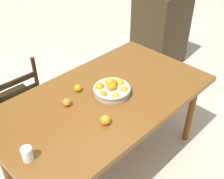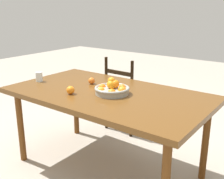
{
  "view_description": "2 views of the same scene",
  "coord_description": "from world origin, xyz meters",
  "px_view_note": "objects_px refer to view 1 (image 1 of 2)",
  "views": [
    {
      "loc": [
        -1.2,
        -1.27,
        2.11
      ],
      "look_at": [
        0.07,
        -0.02,
        0.82
      ],
      "focal_mm": 43.86,
      "sensor_mm": 36.0,
      "label": 1
    },
    {
      "loc": [
        1.44,
        -1.85,
        1.51
      ],
      "look_at": [
        0.07,
        -0.02,
        0.82
      ],
      "focal_mm": 44.3,
      "sensor_mm": 36.0,
      "label": 2
    }
  ],
  "objects_px": {
    "orange_loose_1": "(78,88)",
    "cabinet": "(160,29)",
    "chair_near_window": "(16,103)",
    "drinking_glass": "(27,154)",
    "fruit_bowl": "(112,89)",
    "dining_table": "(104,103)",
    "orange_loose_0": "(67,102)",
    "orange_loose_2": "(105,120)"
  },
  "relations": [
    {
      "from": "chair_near_window",
      "to": "drinking_glass",
      "type": "xyz_separation_m",
      "value": [
        -0.39,
        -0.99,
        0.39
      ]
    },
    {
      "from": "orange_loose_2",
      "to": "orange_loose_1",
      "type": "bearing_deg",
      "value": 75.65
    },
    {
      "from": "cabinet",
      "to": "orange_loose_1",
      "type": "bearing_deg",
      "value": -161.97
    },
    {
      "from": "orange_loose_2",
      "to": "dining_table",
      "type": "bearing_deg",
      "value": 47.36
    },
    {
      "from": "dining_table",
      "to": "orange_loose_2",
      "type": "relative_size",
      "value": 25.29
    },
    {
      "from": "chair_near_window",
      "to": "orange_loose_2",
      "type": "height_order",
      "value": "chair_near_window"
    },
    {
      "from": "orange_loose_2",
      "to": "orange_loose_0",
      "type": "bearing_deg",
      "value": 100.59
    },
    {
      "from": "cabinet",
      "to": "orange_loose_0",
      "type": "xyz_separation_m",
      "value": [
        -2.14,
        -0.68,
        0.28
      ]
    },
    {
      "from": "chair_near_window",
      "to": "drinking_glass",
      "type": "bearing_deg",
      "value": 70.17
    },
    {
      "from": "chair_near_window",
      "to": "orange_loose_0",
      "type": "relative_size",
      "value": 14.5
    },
    {
      "from": "orange_loose_0",
      "to": "orange_loose_1",
      "type": "relative_size",
      "value": 1.04
    },
    {
      "from": "fruit_bowl",
      "to": "orange_loose_1",
      "type": "height_order",
      "value": "fruit_bowl"
    },
    {
      "from": "chair_near_window",
      "to": "fruit_bowl",
      "type": "distance_m",
      "value": 1.06
    },
    {
      "from": "orange_loose_0",
      "to": "cabinet",
      "type": "bearing_deg",
      "value": 17.52
    },
    {
      "from": "dining_table",
      "to": "fruit_bowl",
      "type": "bearing_deg",
      "value": -13.9
    },
    {
      "from": "orange_loose_2",
      "to": "drinking_glass",
      "type": "bearing_deg",
      "value": 168.97
    },
    {
      "from": "dining_table",
      "to": "orange_loose_0",
      "type": "relative_size",
      "value": 28.26
    },
    {
      "from": "chair_near_window",
      "to": "drinking_glass",
      "type": "relative_size",
      "value": 9.68
    },
    {
      "from": "dining_table",
      "to": "orange_loose_1",
      "type": "bearing_deg",
      "value": 117.67
    },
    {
      "from": "dining_table",
      "to": "orange_loose_0",
      "type": "bearing_deg",
      "value": 157.83
    },
    {
      "from": "chair_near_window",
      "to": "orange_loose_0",
      "type": "height_order",
      "value": "chair_near_window"
    },
    {
      "from": "chair_near_window",
      "to": "orange_loose_1",
      "type": "distance_m",
      "value": 0.81
    },
    {
      "from": "orange_loose_0",
      "to": "orange_loose_2",
      "type": "bearing_deg",
      "value": -79.41
    },
    {
      "from": "chair_near_window",
      "to": "cabinet",
      "type": "xyz_separation_m",
      "value": [
        2.24,
        -0.07,
        0.1
      ]
    },
    {
      "from": "orange_loose_1",
      "to": "cabinet",
      "type": "bearing_deg",
      "value": 16.72
    },
    {
      "from": "fruit_bowl",
      "to": "chair_near_window",
      "type": "bearing_deg",
      "value": 117.15
    },
    {
      "from": "orange_loose_1",
      "to": "orange_loose_2",
      "type": "distance_m",
      "value": 0.45
    },
    {
      "from": "chair_near_window",
      "to": "orange_loose_1",
      "type": "xyz_separation_m",
      "value": [
        0.27,
        -0.66,
        0.38
      ]
    },
    {
      "from": "chair_near_window",
      "to": "fruit_bowl",
      "type": "relative_size",
      "value": 3.03
    },
    {
      "from": "orange_loose_2",
      "to": "cabinet",
      "type": "bearing_deg",
      "value": 26.37
    },
    {
      "from": "orange_loose_1",
      "to": "drinking_glass",
      "type": "bearing_deg",
      "value": -153.51
    },
    {
      "from": "chair_near_window",
      "to": "orange_loose_1",
      "type": "relative_size",
      "value": 15.15
    },
    {
      "from": "dining_table",
      "to": "fruit_bowl",
      "type": "relative_size",
      "value": 5.91
    },
    {
      "from": "cabinet",
      "to": "chair_near_window",
      "type": "bearing_deg",
      "value": 179.59
    },
    {
      "from": "cabinet",
      "to": "dining_table",
      "type": "bearing_deg",
      "value": -155.6
    },
    {
      "from": "orange_loose_1",
      "to": "orange_loose_2",
      "type": "relative_size",
      "value": 0.86
    },
    {
      "from": "orange_loose_2",
      "to": "drinking_glass",
      "type": "xyz_separation_m",
      "value": [
        -0.55,
        0.11,
        0.01
      ]
    },
    {
      "from": "dining_table",
      "to": "orange_loose_1",
      "type": "height_order",
      "value": "orange_loose_1"
    },
    {
      "from": "orange_loose_1",
      "to": "chair_near_window",
      "type": "bearing_deg",
      "value": 112.68
    },
    {
      "from": "chair_near_window",
      "to": "drinking_glass",
      "type": "height_order",
      "value": "chair_near_window"
    },
    {
      "from": "dining_table",
      "to": "chair_near_window",
      "type": "height_order",
      "value": "chair_near_window"
    },
    {
      "from": "orange_loose_0",
      "to": "dining_table",
      "type": "bearing_deg",
      "value": -22.17
    }
  ]
}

